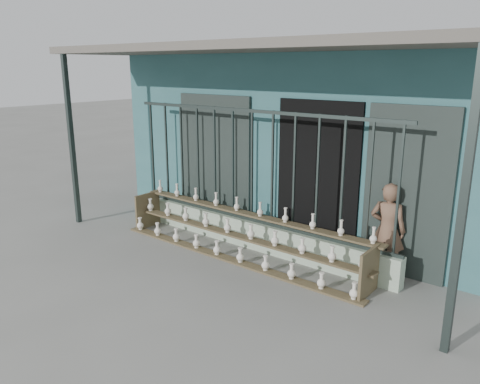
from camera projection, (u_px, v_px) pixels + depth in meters
The scene contains 6 objects.
ground at pixel (197, 273), 6.73m from camera, with size 60.00×60.00×0.00m, color slate.
workshop_building at pixel (340, 130), 9.49m from camera, with size 7.40×6.60×3.21m.
parapet_wall at pixel (251, 234), 7.65m from camera, with size 5.00×0.20×0.45m, color #B1C8AB.
security_fence at pixel (252, 167), 7.36m from camera, with size 5.00×0.04×1.80m.
shelf_rack at pixel (238, 234), 7.28m from camera, with size 4.50×0.68×0.85m.
elderly_woman at pixel (387, 230), 6.51m from camera, with size 0.49×0.32×1.35m, color brown.
Camera 1 is at (4.36, -4.44, 2.89)m, focal length 35.00 mm.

